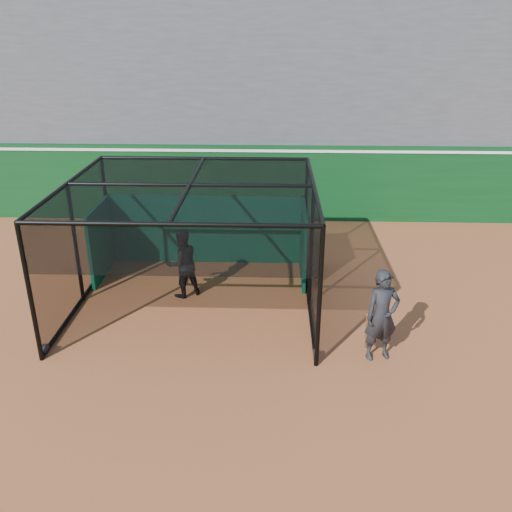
{
  "coord_description": "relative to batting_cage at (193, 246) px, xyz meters",
  "views": [
    {
      "loc": [
        0.82,
        -8.88,
        6.09
      ],
      "look_at": [
        0.44,
        2.0,
        1.4
      ],
      "focal_mm": 38.0,
      "sensor_mm": 36.0,
      "label": 1
    }
  ],
  "objects": [
    {
      "name": "batting_cage",
      "position": [
        0.0,
        0.0,
        0.0
      ],
      "size": [
        5.48,
        5.09,
        2.87
      ],
      "color": "black",
      "rests_on": "ground"
    },
    {
      "name": "outfield_wall",
      "position": [
        1.01,
        6.04,
        -0.14
      ],
      "size": [
        50.0,
        0.5,
        2.5
      ],
      "color": "#0A3915",
      "rests_on": "ground"
    },
    {
      "name": "ground",
      "position": [
        1.01,
        -2.46,
        -1.43
      ],
      "size": [
        120.0,
        120.0,
        0.0
      ],
      "primitive_type": "plane",
      "color": "#97512B",
      "rests_on": "ground"
    },
    {
      "name": "batter",
      "position": [
        -0.33,
        0.33,
        -0.58
      ],
      "size": [
        1.04,
        0.98,
        1.69
      ],
      "primitive_type": "imported",
      "rotation": [
        0.0,
        0.0,
        3.71
      ],
      "color": "black",
      "rests_on": "ground"
    },
    {
      "name": "grandstand",
      "position": [
        1.01,
        9.81,
        3.05
      ],
      "size": [
        50.0,
        7.85,
        8.95
      ],
      "color": "#4C4C4F",
      "rests_on": "ground"
    },
    {
      "name": "on_deck_player",
      "position": [
        3.94,
        -2.19,
        -0.5
      ],
      "size": [
        0.77,
        0.61,
        1.87
      ],
      "color": "black",
      "rests_on": "ground"
    }
  ]
}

